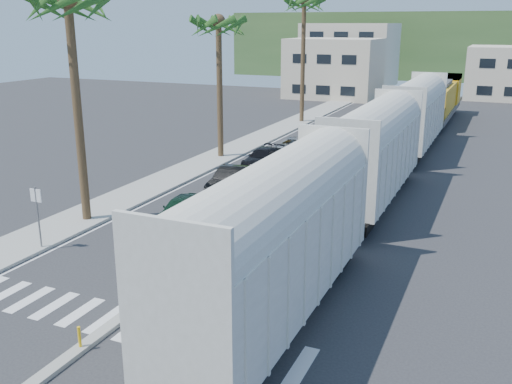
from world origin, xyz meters
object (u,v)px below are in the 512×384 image
(car_second, at_px, (231,180))
(cyclist, at_px, (207,280))
(street_sign, at_px, (37,209))
(car_lead, at_px, (182,209))

(car_second, height_order, cyclist, cyclist)
(car_second, distance_m, cyclist, 14.06)
(street_sign, relative_size, car_second, 0.63)
(street_sign, xyz_separation_m, car_lead, (3.93, 5.91, -1.28))
(cyclist, bearing_deg, car_lead, 59.37)
(street_sign, distance_m, car_second, 12.56)
(cyclist, bearing_deg, car_second, 44.76)
(car_lead, relative_size, cyclist, 1.79)
(car_second, relative_size, cyclist, 2.03)
(car_second, bearing_deg, car_lead, -92.78)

